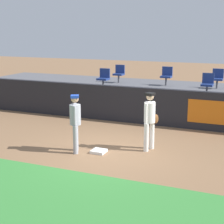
{
  "coord_description": "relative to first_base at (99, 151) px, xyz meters",
  "views": [
    {
      "loc": [
        4.02,
        -9.16,
        3.49
      ],
      "look_at": [
        -0.16,
        0.87,
        1.0
      ],
      "focal_mm": 57.77,
      "sensor_mm": 36.0,
      "label": 1
    }
  ],
  "objects": [
    {
      "name": "ground_plane",
      "position": [
        0.16,
        0.13,
        -0.04
      ],
      "size": [
        60.0,
        60.0,
        0.0
      ],
      "primitive_type": "plane",
      "color": "#846042"
    },
    {
      "name": "grass_foreground_strip",
      "position": [
        0.16,
        -2.91,
        -0.04
      ],
      "size": [
        18.0,
        2.8,
        0.01
      ],
      "primitive_type": "cube",
      "color": "#388438",
      "rests_on": "ground_plane"
    },
    {
      "name": "first_base",
      "position": [
        0.0,
        0.0,
        0.0
      ],
      "size": [
        0.4,
        0.4,
        0.08
      ],
      "primitive_type": "cube",
      "color": "white",
      "rests_on": "ground_plane"
    },
    {
      "name": "player_fielder_home",
      "position": [
        1.28,
        0.8,
        0.95
      ],
      "size": [
        0.43,
        0.51,
        1.72
      ],
      "rotation": [
        0.0,
        0.0,
        -1.85
      ],
      "color": "white",
      "rests_on": "ground_plane"
    },
    {
      "name": "player_runner_visitor",
      "position": [
        -0.64,
        -0.2,
        0.94
      ],
      "size": [
        0.43,
        0.43,
        1.69
      ],
      "rotation": [
        0.0,
        0.0,
        -1.11
      ],
      "color": "#9EA3AD",
      "rests_on": "ground_plane"
    },
    {
      "name": "field_wall",
      "position": [
        0.18,
        3.67,
        0.65
      ],
      "size": [
        18.0,
        0.26,
        1.38
      ],
      "color": "black",
      "rests_on": "ground_plane"
    },
    {
      "name": "bleacher_platform",
      "position": [
        0.16,
        6.24,
        0.47
      ],
      "size": [
        18.0,
        4.8,
        1.01
      ],
      "primitive_type": "cube",
      "color": "#59595E",
      "rests_on": "ground_plane"
    },
    {
      "name": "seat_back_center",
      "position": [
        0.21,
        6.91,
        1.45
      ],
      "size": [
        0.47,
        0.44,
        0.84
      ],
      "color": "#4C4C51",
      "rests_on": "bleacher_platform"
    },
    {
      "name": "seat_back_left",
      "position": [
        -2.09,
        6.91,
        1.44
      ],
      "size": [
        0.46,
        0.44,
        0.84
      ],
      "color": "#4C4C51",
      "rests_on": "bleacher_platform"
    },
    {
      "name": "seat_back_right",
      "position": [
        2.44,
        6.91,
        1.45
      ],
      "size": [
        0.47,
        0.44,
        0.84
      ],
      "color": "#4C4C51",
      "rests_on": "bleacher_platform"
    },
    {
      "name": "seat_front_right",
      "position": [
        2.28,
        5.11,
        1.44
      ],
      "size": [
        0.44,
        0.44,
        0.84
      ],
      "color": "#4C4C51",
      "rests_on": "bleacher_platform"
    },
    {
      "name": "seat_front_left",
      "position": [
        -2.1,
        5.11,
        1.45
      ],
      "size": [
        0.46,
        0.44,
        0.84
      ],
      "color": "#4C4C51",
      "rests_on": "bleacher_platform"
    }
  ]
}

